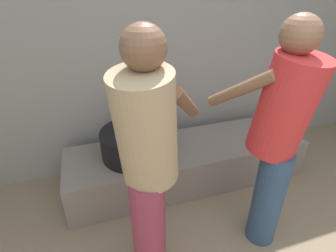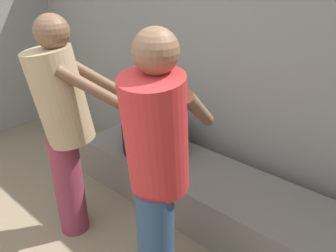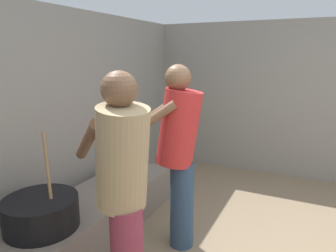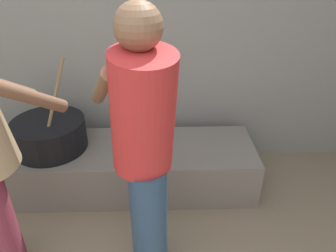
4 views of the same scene
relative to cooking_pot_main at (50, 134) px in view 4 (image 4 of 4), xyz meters
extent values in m
cube|color=gray|center=(0.36, 0.50, 0.54)|extent=(5.34, 0.20, 2.04)
cube|color=slate|center=(0.48, -0.02, -0.30)|extent=(2.15, 0.60, 0.37)
cylinder|color=black|center=(0.00, 0.00, 0.00)|extent=(0.54, 0.54, 0.23)
cylinder|color=#937047|center=(0.09, 0.00, 0.31)|extent=(0.18, 0.21, 0.51)
cylinder|color=navy|center=(0.76, -0.79, -0.11)|extent=(0.20, 0.20, 0.75)
cylinder|color=red|center=(0.75, -0.76, 0.56)|extent=(0.41, 0.46, 0.64)
sphere|color=brown|center=(0.75, -0.76, 0.95)|extent=(0.21, 0.21, 0.21)
cylinder|color=brown|center=(0.80, -0.51, 0.62)|extent=(0.22, 0.45, 0.35)
cylinder|color=brown|center=(0.55, -0.60, 0.62)|extent=(0.22, 0.45, 0.35)
cylinder|color=brown|center=(0.18, -0.66, 0.62)|extent=(0.32, 0.41, 0.35)
camera|label=1|loc=(-0.30, -1.85, 1.20)|focal=28.35mm
camera|label=2|loc=(1.68, -1.74, 1.26)|focal=34.75mm
camera|label=3|loc=(-1.47, -1.74, 1.13)|focal=33.37mm
camera|label=4|loc=(0.83, -2.06, 1.24)|focal=34.04mm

